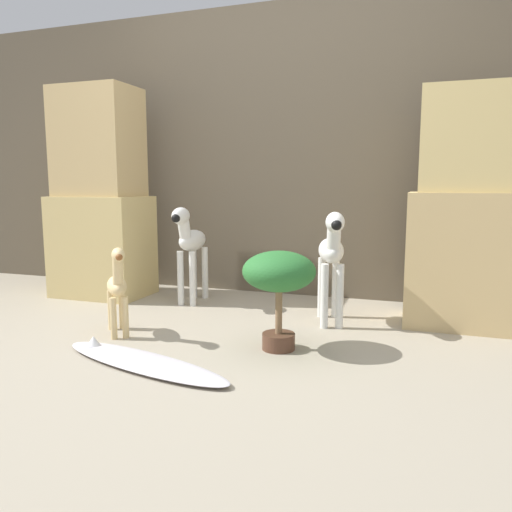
{
  "coord_description": "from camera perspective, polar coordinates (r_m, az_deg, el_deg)",
  "views": [
    {
      "loc": [
        1.06,
        -2.22,
        0.86
      ],
      "look_at": [
        -0.01,
        0.92,
        0.38
      ],
      "focal_mm": 35.0,
      "sensor_mm": 36.0,
      "label": 1
    }
  ],
  "objects": [
    {
      "name": "rock_pillar_left",
      "position": [
        4.01,
        -17.34,
        5.95
      ],
      "size": [
        0.69,
        0.48,
        1.57
      ],
      "color": "#D1B775",
      "rests_on": "ground_plane"
    },
    {
      "name": "zebra_left",
      "position": [
        3.61,
        -7.55,
        1.49
      ],
      "size": [
        0.18,
        0.51,
        0.7
      ],
      "color": "silver",
      "rests_on": "ground_plane"
    },
    {
      "name": "potted_palm_front",
      "position": [
        2.57,
        2.64,
        -2.42
      ],
      "size": [
        0.38,
        0.38,
        0.52
      ],
      "color": "#513323",
      "rests_on": "ground_plane"
    },
    {
      "name": "surfboard",
      "position": [
        2.49,
        -12.95,
        -11.65
      ],
      "size": [
        1.05,
        0.49,
        0.08
      ],
      "color": "silver",
      "rests_on": "ground_plane"
    },
    {
      "name": "ground_plane",
      "position": [
        2.61,
        -6.43,
        -11.05
      ],
      "size": [
        14.0,
        14.0,
        0.0
      ],
      "primitive_type": "plane",
      "color": "#9E937F"
    },
    {
      "name": "zebra_right",
      "position": [
        3.05,
        8.65,
        0.26
      ],
      "size": [
        0.26,
        0.51,
        0.7
      ],
      "color": "silver",
      "rests_on": "ground_plane"
    },
    {
      "name": "giraffe_figurine",
      "position": [
        2.93,
        -15.57,
        -3.38
      ],
      "size": [
        0.31,
        0.36,
        0.52
      ],
      "color": "#E0C184",
      "rests_on": "ground_plane"
    },
    {
      "name": "rock_pillar_right",
      "position": [
        3.26,
        23.08,
        3.96
      ],
      "size": [
        0.69,
        0.48,
        1.42
      ],
      "color": "tan",
      "rests_on": "ground_plane"
    },
    {
      "name": "wall_back",
      "position": [
        3.93,
        3.18,
        11.72
      ],
      "size": [
        6.4,
        0.08,
        2.2
      ],
      "color": "brown",
      "rests_on": "ground_plane"
    }
  ]
}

